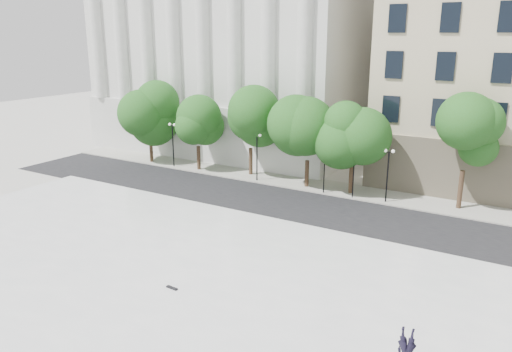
% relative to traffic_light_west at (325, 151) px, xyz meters
% --- Properties ---
extents(ground, '(160.00, 160.00, 0.00)m').
position_rel_traffic_light_west_xyz_m(ground, '(0.21, -22.30, -3.69)').
color(ground, '#B6B4AC').
rests_on(ground, ground).
extents(plaza, '(44.00, 22.00, 0.45)m').
position_rel_traffic_light_west_xyz_m(plaza, '(0.21, -19.30, -3.47)').
color(plaza, white).
rests_on(plaza, ground).
extents(street, '(60.00, 8.00, 0.02)m').
position_rel_traffic_light_west_xyz_m(street, '(0.21, -4.30, -3.68)').
color(street, black).
rests_on(street, ground).
extents(far_sidewalk, '(60.00, 4.00, 0.12)m').
position_rel_traffic_light_west_xyz_m(far_sidewalk, '(0.21, 1.70, -3.63)').
color(far_sidewalk, '#AAA79D').
rests_on(far_sidewalk, ground).
extents(building_west, '(31.50, 27.65, 25.60)m').
position_rel_traffic_light_west_xyz_m(building_west, '(-16.79, 16.27, 9.19)').
color(building_west, silver).
rests_on(building_west, ground).
extents(traffic_light_west, '(1.06, 1.72, 4.20)m').
position_rel_traffic_light_west_xyz_m(traffic_light_west, '(0.00, 0.00, 0.00)').
color(traffic_light_west, black).
rests_on(traffic_light_west, ground).
extents(traffic_light_east, '(0.95, 1.88, 4.25)m').
position_rel_traffic_light_west_xyz_m(traffic_light_east, '(2.58, -0.00, 0.05)').
color(traffic_light_east, black).
rests_on(traffic_light_east, ground).
extents(skateboard, '(0.70, 0.22, 0.07)m').
position_rel_traffic_light_west_xyz_m(skateboard, '(0.21, -20.03, -3.21)').
color(skateboard, black).
rests_on(skateboard, plaza).
extents(street_trees, '(34.52, 5.32, 7.60)m').
position_rel_traffic_light_west_xyz_m(street_trees, '(-5.88, 1.10, 1.13)').
color(street_trees, '#382619').
rests_on(street_trees, ground).
extents(lamp_posts, '(35.97, 0.28, 4.56)m').
position_rel_traffic_light_west_xyz_m(lamp_posts, '(-0.13, 0.30, -0.64)').
color(lamp_posts, black).
rests_on(lamp_posts, ground).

